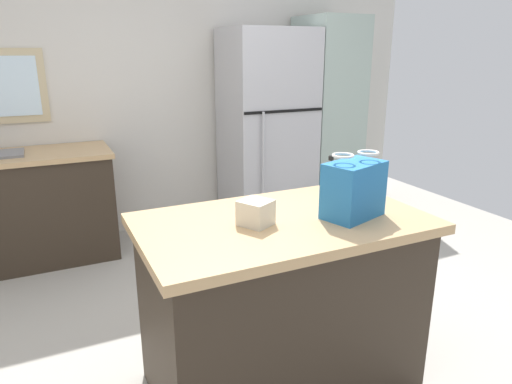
% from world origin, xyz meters
% --- Properties ---
extents(ground, '(6.56, 6.56, 0.00)m').
position_xyz_m(ground, '(0.00, 0.00, 0.00)').
color(ground, '#ADA89E').
extents(back_wall, '(5.47, 0.13, 2.51)m').
position_xyz_m(back_wall, '(-0.02, 2.28, 1.26)').
color(back_wall, silver).
rests_on(back_wall, ground).
extents(kitchen_island, '(1.37, 0.82, 0.92)m').
position_xyz_m(kitchen_island, '(-0.05, -0.32, 0.47)').
color(kitchen_island, '#33281E').
rests_on(kitchen_island, ground).
extents(refrigerator, '(0.80, 0.72, 1.89)m').
position_xyz_m(refrigerator, '(0.95, 1.86, 0.95)').
color(refrigerator, '#B7B7BC').
rests_on(refrigerator, ground).
extents(tall_cabinet, '(0.53, 0.64, 2.01)m').
position_xyz_m(tall_cabinet, '(1.64, 1.86, 1.01)').
color(tall_cabinet, '#9EB2A8').
rests_on(tall_cabinet, ground).
extents(sink_counter, '(1.31, 0.65, 1.10)m').
position_xyz_m(sink_counter, '(-1.19, 1.89, 0.47)').
color(sink_counter, '#33281E').
rests_on(sink_counter, ground).
extents(shopping_bag, '(0.33, 0.26, 0.31)m').
position_xyz_m(shopping_bag, '(0.26, -0.43, 1.06)').
color(shopping_bag, '#236BAD').
rests_on(shopping_bag, kitchen_island).
extents(small_box, '(0.18, 0.18, 0.12)m').
position_xyz_m(small_box, '(-0.21, -0.33, 0.98)').
color(small_box, beige).
rests_on(small_box, kitchen_island).
extents(bottle, '(0.07, 0.07, 0.21)m').
position_xyz_m(bottle, '(0.40, -0.03, 1.02)').
color(bottle, '#C66633').
rests_on(bottle, kitchen_island).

